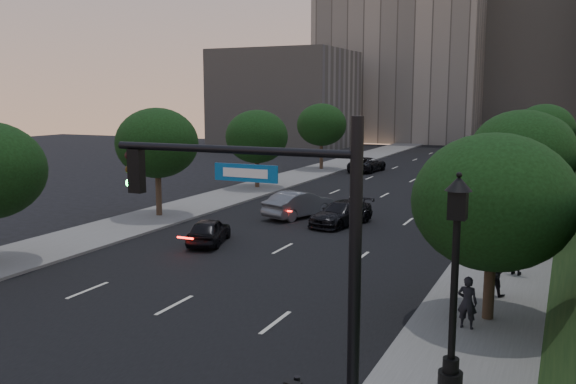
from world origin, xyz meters
The scene contains 25 objects.
ground centered at (0.00, 0.00, 0.00)m, with size 160.00×160.00×0.00m, color black.
road_surface centered at (0.00, 30.00, 0.01)m, with size 16.00×140.00×0.02m, color black.
sidewalk_right centered at (10.25, 30.00, 0.07)m, with size 4.50×140.00×0.15m, color slate.
sidewalk_left centered at (-10.25, 30.00, 0.07)m, with size 4.50×140.00×0.15m, color slate.
office_block_left centered at (-14.00, 92.00, 16.00)m, with size 26.00×20.00×32.00m, color gray.
office_block_mid centered at (6.00, 102.00, 13.00)m, with size 22.00×18.00×26.00m, color gray.
office_block_filler centered at (-26.00, 70.00, 7.00)m, with size 18.00×16.00×14.00m, color gray.
tree_right_a centered at (10.30, 8.00, 4.02)m, with size 5.20×5.20×6.24m.
tree_right_b centered at (10.30, 20.00, 4.52)m, with size 5.20×5.20×6.74m.
tree_right_c centered at (10.30, 33.00, 4.02)m, with size 5.20×5.20×6.24m.
tree_right_d centered at (10.30, 47.00, 4.52)m, with size 5.20×5.20×6.74m.
tree_right_e centered at (10.30, 62.00, 4.02)m, with size 5.20×5.20×6.24m.
tree_left_b centered at (-10.30, 18.00, 4.58)m, with size 5.00×5.00×6.71m.
tree_left_c centered at (-10.30, 31.00, 4.21)m, with size 5.00×5.00×6.34m.
tree_left_d centered at (-10.30, 45.00, 4.58)m, with size 5.00×5.00×6.71m.
traffic_signal_mast centered at (7.79, -1.62, 3.67)m, with size 5.68×0.56×7.00m.
street_lamp centered at (10.10, 2.25, 2.63)m, with size 0.64×0.64×5.62m.
sedan_near_left centered at (-3.83, 13.42, 0.66)m, with size 1.57×3.89×1.33m, color black.
sedan_mid_left centered at (-2.49, 21.67, 0.81)m, with size 1.72×4.94×1.63m, color #595C62.
sedan_far_left centered at (-5.65, 45.66, 0.72)m, with size 2.40×5.20×1.45m, color black.
sedan_near_right centered at (0.68, 20.50, 0.69)m, with size 1.93×4.75×1.38m, color black.
sedan_far_right centered at (4.05, 33.21, 0.76)m, with size 1.79×4.44×1.51m, color #4E5155.
pedestrian_a centered at (9.80, 6.79, 0.99)m, with size 0.61×0.40×1.68m, color black.
pedestrian_b centered at (10.20, 10.58, 1.04)m, with size 0.86×0.67×1.78m, color black.
pedestrian_c centered at (10.74, 13.63, 1.01)m, with size 1.01×0.42×1.73m, color black.
Camera 1 is at (12.36, -12.14, 7.34)m, focal length 38.00 mm.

